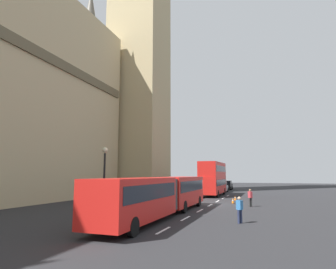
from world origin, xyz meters
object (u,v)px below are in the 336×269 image
double_decker_bus (213,177)px  traffic_cone_west (233,201)px  pedestrian_by_kerb (250,197)px  sedan_lead (222,187)px  sedan_trailing (227,185)px  articulated_bus (162,193)px  street_lamp (104,175)px  traffic_cone_middle (235,198)px  pedestrian_near_cones (240,209)px

double_decker_bus → traffic_cone_west: (-10.44, -4.01, -2.43)m
double_decker_bus → pedestrian_by_kerb: bearing=-155.3°
double_decker_bus → sedan_lead: bearing=0.4°
sedan_lead → sedan_trailing: size_ratio=1.00×
articulated_bus → sedan_trailing: size_ratio=4.02×
sedan_lead → street_lamp: 31.47m
traffic_cone_west → street_lamp: 15.12m
double_decker_bus → pedestrian_by_kerb: (-13.02, -5.99, -1.80)m
sedan_lead → street_lamp: (-31.08, 4.45, 2.14)m
traffic_cone_west → traffic_cone_middle: 3.70m
sedan_lead → traffic_cone_middle: 15.72m
street_lamp → pedestrian_near_cones: street_lamp is taller
articulated_bus → traffic_cone_west: (11.17, -4.01, -1.46)m
traffic_cone_middle → pedestrian_by_kerb: (-6.27, -2.12, 0.63)m
double_decker_bus → traffic_cone_middle: bearing=-150.2°
sedan_lead → traffic_cone_middle: bearing=-165.5°
traffic_cone_west → street_lamp: (-12.18, 8.52, 2.77)m
sedan_trailing → traffic_cone_west: sedan_trailing is taller
articulated_bus → pedestrian_by_kerb: articulated_bus is taller
traffic_cone_middle → pedestrian_near_cones: (-16.17, -2.00, 0.63)m
articulated_bus → sedan_lead: articulated_bus is taller
traffic_cone_middle → articulated_bus: bearing=165.4°
street_lamp → traffic_cone_middle: bearing=-27.8°
street_lamp → pedestrian_near_cones: (-0.29, -10.37, -2.14)m
double_decker_bus → traffic_cone_middle: 8.15m
sedan_trailing → double_decker_bus: bearing=-179.3°
pedestrian_near_cones → articulated_bus: bearing=77.5°
traffic_cone_west → pedestrian_by_kerb: bearing=-142.5°
traffic_cone_west → traffic_cone_middle: bearing=2.2°
street_lamp → double_decker_bus: bearing=-11.3°
double_decker_bus → street_lamp: size_ratio=1.85×
street_lamp → pedestrian_by_kerb: 14.38m
traffic_cone_west → pedestrian_by_kerb: (-2.58, -1.98, 0.63)m
double_decker_bus → traffic_cone_west: 11.45m
articulated_bus → double_decker_bus: 21.64m
sedan_lead → street_lamp: size_ratio=0.83×
traffic_cone_middle → pedestrian_by_kerb: 6.65m
sedan_trailing → pedestrian_near_cones: (-39.93, -6.07, -0.00)m
double_decker_bus → traffic_cone_west: bearing=-159.0°
articulated_bus → traffic_cone_west: articulated_bus is taller
double_decker_bus → pedestrian_by_kerb: double_decker_bus is taller
sedan_trailing → sedan_lead: bearing=-179.0°
traffic_cone_west → street_lamp: street_lamp is taller
pedestrian_by_kerb → articulated_bus: bearing=145.1°
sedan_trailing → pedestrian_near_cones: 40.39m
street_lamp → pedestrian_by_kerb: street_lamp is taller
street_lamp → articulated_bus: bearing=-77.4°
sedan_trailing → traffic_cone_middle: bearing=-170.3°
pedestrian_by_kerb → sedan_lead: bearing=15.7°
pedestrian_near_cones → traffic_cone_west: bearing=8.5°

